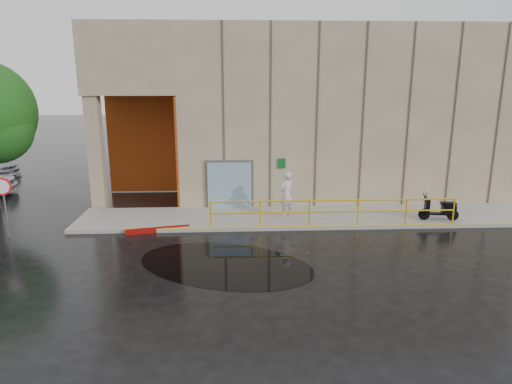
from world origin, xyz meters
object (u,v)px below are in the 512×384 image
stop_sign (3,193)px  person (286,194)px  scooter (440,203)px  red_curb (158,230)px

stop_sign → person: bearing=18.5°
scooter → person: bearing=-179.4°
red_curb → person: bearing=13.9°
scooter → red_curb: size_ratio=0.67×
stop_sign → red_curb: stop_sign is taller
stop_sign → red_curb: 5.66m
person → red_curb: bearing=-23.2°
person → scooter: person is taller
person → stop_sign: size_ratio=0.84×
person → stop_sign: stop_sign is taller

